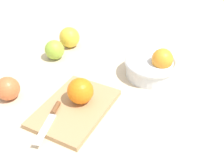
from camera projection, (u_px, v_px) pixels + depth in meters
name	position (u px, v px, depth m)	size (l,w,h in m)	color
ground_plane	(89.00, 88.00, 0.86)	(2.40, 2.40, 0.00)	beige
bowl	(153.00, 66.00, 0.90)	(0.18, 0.18, 0.10)	silver
cutting_board	(75.00, 108.00, 0.77)	(0.25, 0.18, 0.02)	tan
orange_on_board	(80.00, 91.00, 0.76)	(0.08, 0.08, 0.08)	orange
knife	(51.00, 116.00, 0.73)	(0.15, 0.06, 0.01)	silver
apple_front_left	(54.00, 50.00, 0.99)	(0.07, 0.07, 0.07)	#8EB738
apple_front_left_2	(69.00, 37.00, 1.06)	(0.08, 0.08, 0.08)	gold
apple_front_right	(8.00, 89.00, 0.80)	(0.07, 0.07, 0.07)	#CC6638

